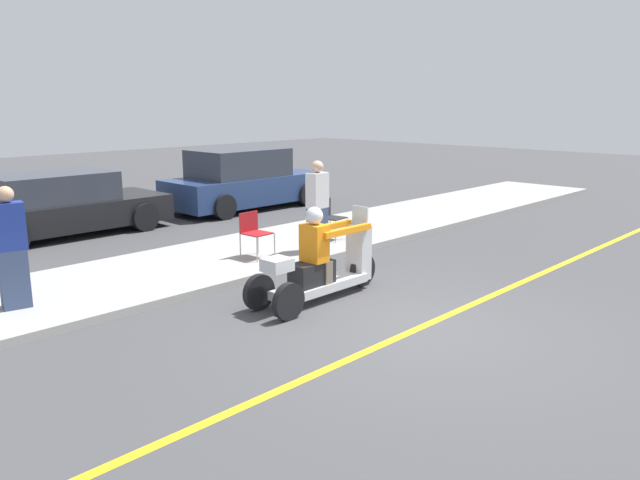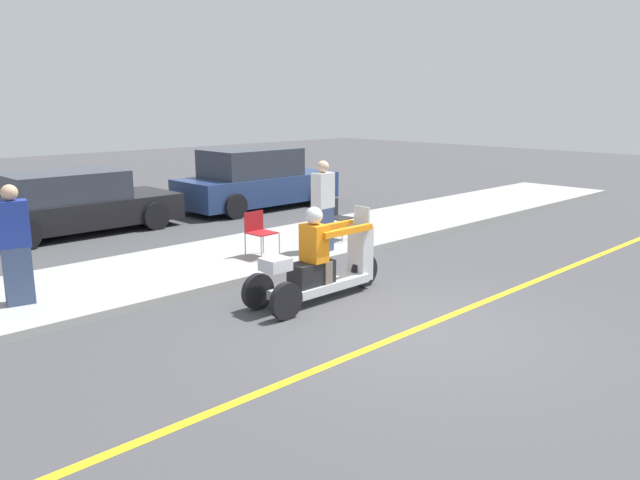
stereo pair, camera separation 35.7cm
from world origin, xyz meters
name	(u,v)px [view 1 (the left image)]	position (x,y,z in m)	size (l,w,h in m)	color
ground_plane	(418,329)	(0.00, 0.00, 0.00)	(60.00, 60.00, 0.00)	#424244
lane_stripe	(418,329)	(0.00, 0.00, 0.00)	(24.00, 0.12, 0.01)	gold
sidewalk_strip	(207,263)	(0.00, 4.60, 0.06)	(28.00, 2.80, 0.12)	#9E9E99
motorcycle_trike	(321,267)	(0.01, 1.78, 0.51)	(2.45, 0.71, 1.43)	black
spectator_far_back	(317,208)	(1.84, 3.61, 0.95)	(0.43, 0.28, 1.72)	#38476B
spectator_with_child	(11,250)	(-3.42, 4.32, 0.94)	(0.44, 0.31, 1.69)	#38476B
folding_chair_set_back	(253,230)	(0.71, 4.14, 0.62)	(0.49, 0.49, 0.82)	#A5A8AD
folding_chair_curbside	(329,215)	(2.78, 4.18, 0.62)	(0.52, 0.52, 0.82)	#A5A8AD
parked_car_lot_far	(244,181)	(4.37, 8.86, 0.77)	(4.51, 2.04, 1.64)	navy
parked_car_lot_right	(60,206)	(-0.66, 9.07, 0.66)	(4.47, 2.05, 1.39)	black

